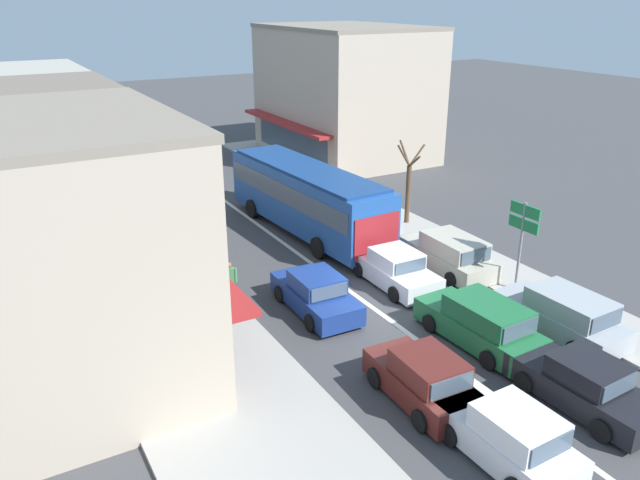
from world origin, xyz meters
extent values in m
plane|color=#3F3F42|center=(0.00, 0.00, 0.00)|extent=(140.00, 140.00, 0.00)
cube|color=silver|center=(0.00, 4.00, 0.00)|extent=(0.20, 28.00, 0.01)
cube|color=#A39E96|center=(-6.80, 6.00, 0.07)|extent=(5.20, 44.00, 0.14)
cube|color=#A39E96|center=(6.20, 6.00, 0.06)|extent=(2.80, 44.00, 0.12)
cube|color=#B2A38E|center=(-10.20, 1.36, 3.76)|extent=(6.89, 8.96, 7.51)
cube|color=maroon|center=(-6.31, 1.36, 2.70)|extent=(1.10, 8.24, 0.20)
cube|color=#425160|center=(-6.73, 1.36, 1.40)|extent=(0.06, 7.17, 1.80)
cube|color=gray|center=(-10.20, 1.36, 7.63)|extent=(7.05, 8.96, 0.24)
cube|color=gray|center=(-10.20, 9.95, 3.63)|extent=(7.59, 7.74, 7.26)
cube|color=maroon|center=(-5.95, 9.95, 2.70)|extent=(1.10, 7.12, 0.20)
cube|color=#425160|center=(-6.37, 9.95, 1.40)|extent=(0.06, 6.19, 1.80)
cube|color=#6E6358|center=(-10.20, 9.95, 7.38)|extent=(7.75, 7.74, 0.24)
cube|color=silver|center=(-10.20, 17.63, 3.60)|extent=(7.64, 7.20, 7.20)
cube|color=gold|center=(-5.93, 17.63, 2.70)|extent=(1.10, 6.63, 0.20)
cube|color=#425160|center=(-6.35, 17.63, 1.40)|extent=(0.06, 5.76, 1.80)
cube|color=#B2A38E|center=(11.50, 20.97, 4.30)|extent=(8.37, 12.14, 8.59)
cube|color=maroon|center=(6.87, 20.97, 2.70)|extent=(1.10, 11.17, 0.20)
cube|color=#425160|center=(7.29, 20.97, 1.40)|extent=(0.06, 9.71, 1.80)
cube|color=gray|center=(11.50, 20.97, 8.71)|extent=(8.53, 12.14, 0.24)
cube|color=#1E4C99|center=(1.64, 8.34, 1.76)|extent=(3.10, 10.92, 2.70)
cube|color=#425160|center=(1.64, 8.34, 2.16)|extent=(3.11, 10.49, 0.90)
cube|color=maroon|center=(1.94, 2.92, 1.56)|extent=(2.25, 0.18, 1.76)
cube|color=navy|center=(1.64, 8.34, 3.17)|extent=(2.92, 10.05, 0.12)
cylinder|color=black|center=(0.21, 11.61, 0.48)|extent=(0.31, 0.97, 0.96)
cylinder|color=black|center=(2.70, 11.75, 0.48)|extent=(0.31, 0.97, 0.96)
cylinder|color=black|center=(0.56, 5.30, 0.48)|extent=(0.31, 0.97, 0.96)
cylinder|color=black|center=(3.05, 5.44, 0.48)|extent=(0.31, 0.97, 0.96)
cube|color=#1E6638|center=(1.64, -3.45, 0.52)|extent=(1.92, 4.56, 0.76)
cube|color=#1E6638|center=(1.66, -3.80, 1.24)|extent=(1.73, 2.66, 0.68)
cube|color=#425160|center=(1.61, -2.48, 1.24)|extent=(1.51, 0.11, 0.58)
cube|color=#425160|center=(1.70, -5.12, 1.24)|extent=(1.48, 0.11, 0.54)
cylinder|color=black|center=(0.72, -2.13, 0.31)|extent=(0.20, 0.63, 0.62)
cylinder|color=black|center=(2.48, -2.07, 0.31)|extent=(0.20, 0.63, 0.62)
cylinder|color=black|center=(0.81, -4.83, 0.31)|extent=(0.20, 0.63, 0.62)
cylinder|color=black|center=(2.57, -4.76, 0.31)|extent=(0.20, 0.63, 0.62)
cube|color=#561E19|center=(-1.96, -5.04, 0.52)|extent=(1.78, 3.76, 0.76)
cube|color=#561E19|center=(-1.97, -5.34, 1.22)|extent=(1.59, 1.96, 0.64)
cube|color=#425160|center=(-1.94, -4.37, 1.22)|extent=(1.40, 0.11, 0.54)
cube|color=#425160|center=(-2.01, -6.31, 1.22)|extent=(1.37, 0.11, 0.51)
cylinder|color=black|center=(-2.74, -3.90, 0.31)|extent=(0.20, 0.63, 0.62)
cylinder|color=black|center=(-1.10, -3.96, 0.31)|extent=(0.20, 0.63, 0.62)
cylinder|color=black|center=(-2.82, -6.12, 0.31)|extent=(0.20, 0.63, 0.62)
cylinder|color=black|center=(-1.18, -6.18, 0.31)|extent=(0.20, 0.63, 0.62)
cube|color=navy|center=(-1.92, 1.13, 0.51)|extent=(1.83, 4.24, 0.72)
cube|color=navy|center=(-1.92, 1.03, 1.17)|extent=(1.61, 1.84, 0.60)
cube|color=#425160|center=(-1.90, 1.95, 1.17)|extent=(1.44, 0.10, 0.51)
cube|color=#425160|center=(-1.95, 0.11, 1.17)|extent=(1.41, 0.10, 0.48)
cylinder|color=black|center=(-2.75, 2.42, 0.31)|extent=(0.20, 0.62, 0.62)
cylinder|color=black|center=(-1.03, 2.37, 0.31)|extent=(0.20, 0.62, 0.62)
cylinder|color=black|center=(-2.81, -0.10, 0.31)|extent=(0.20, 0.62, 0.62)
cylinder|color=black|center=(-1.10, -0.15, 0.31)|extent=(0.20, 0.62, 0.62)
cube|color=black|center=(1.78, -7.44, 0.51)|extent=(1.89, 4.27, 0.72)
cube|color=black|center=(1.78, -7.54, 1.17)|extent=(1.63, 1.86, 0.60)
cube|color=#425160|center=(1.74, -6.62, 1.17)|extent=(1.44, 0.12, 0.51)
cube|color=#425160|center=(1.82, -8.46, 1.17)|extent=(1.41, 0.12, 0.48)
cylinder|color=black|center=(0.86, -6.22, 0.31)|extent=(0.21, 0.63, 0.62)
cylinder|color=black|center=(2.58, -6.14, 0.31)|extent=(0.21, 0.63, 0.62)
cylinder|color=black|center=(0.97, -8.73, 0.31)|extent=(0.21, 0.63, 0.62)
cube|color=silver|center=(-1.69, -8.00, 0.52)|extent=(1.72, 3.74, 0.76)
cube|color=silver|center=(-1.69, -8.30, 1.22)|extent=(1.56, 1.93, 0.64)
cube|color=#425160|center=(-1.71, -7.33, 1.22)|extent=(1.40, 0.09, 0.54)
cube|color=#425160|center=(-1.66, -9.27, 1.22)|extent=(1.37, 0.09, 0.51)
cylinder|color=black|center=(-2.54, -6.91, 0.31)|extent=(0.19, 0.62, 0.62)
cylinder|color=black|center=(-0.90, -6.88, 0.31)|extent=(0.19, 0.62, 0.62)
cylinder|color=black|center=(-0.85, -9.10, 0.31)|extent=(0.19, 0.62, 0.62)
cube|color=silver|center=(1.85, 1.50, 0.51)|extent=(1.80, 4.23, 0.72)
cube|color=silver|center=(1.84, 1.40, 1.17)|extent=(1.59, 1.83, 0.60)
cube|color=#425160|center=(1.86, 2.32, 1.17)|extent=(1.44, 0.09, 0.51)
cube|color=#425160|center=(1.83, 0.48, 1.17)|extent=(1.40, 0.09, 0.48)
cylinder|color=black|center=(1.01, 2.78, 0.31)|extent=(0.19, 0.62, 0.62)
cylinder|color=black|center=(2.73, 2.75, 0.31)|extent=(0.19, 0.62, 0.62)
cylinder|color=black|center=(0.96, 0.26, 0.31)|extent=(0.19, 0.62, 0.62)
cylinder|color=black|center=(2.68, 0.23, 0.31)|extent=(0.19, 0.62, 0.62)
cube|color=#9EA3A8|center=(4.43, -4.37, 0.52)|extent=(1.88, 4.55, 0.76)
cube|color=#9EA3A8|center=(4.44, -4.72, 1.24)|extent=(1.71, 2.64, 0.68)
cube|color=#425160|center=(4.40, -3.40, 1.24)|extent=(1.51, 0.10, 0.58)
cube|color=#425160|center=(4.47, -6.04, 1.24)|extent=(1.48, 0.10, 0.54)
cylinder|color=black|center=(3.51, -3.05, 0.31)|extent=(0.20, 0.62, 0.62)
cylinder|color=black|center=(5.27, -3.00, 0.31)|extent=(0.20, 0.62, 0.62)
cylinder|color=black|center=(3.58, -5.74, 0.31)|extent=(0.20, 0.62, 0.62)
cylinder|color=black|center=(5.34, -5.70, 0.31)|extent=(0.20, 0.62, 0.62)
cube|color=#B7B29E|center=(4.59, 1.54, 0.52)|extent=(1.89, 4.55, 0.76)
cube|color=#B7B29E|center=(4.58, 1.19, 1.24)|extent=(1.72, 2.65, 0.68)
cube|color=#425160|center=(4.62, 2.51, 1.24)|extent=(1.51, 0.10, 0.58)
cube|color=#425160|center=(4.54, -0.13, 1.24)|extent=(1.48, 0.10, 0.54)
cylinder|color=black|center=(3.75, 2.91, 0.31)|extent=(0.20, 0.63, 0.62)
cylinder|color=black|center=(5.51, 2.86, 0.31)|extent=(0.20, 0.63, 0.62)
cylinder|color=black|center=(3.67, 0.21, 0.31)|extent=(0.20, 0.63, 0.62)
cylinder|color=black|center=(5.43, 0.16, 0.31)|extent=(0.20, 0.63, 0.62)
cube|color=#9EA3A8|center=(4.42, 7.33, 0.52)|extent=(1.71, 3.73, 0.76)
cube|color=#9EA3A8|center=(4.42, 7.03, 1.22)|extent=(1.56, 1.93, 0.64)
cube|color=#425160|center=(4.41, 8.00, 1.22)|extent=(1.40, 0.09, 0.54)
cube|color=#425160|center=(4.44, 6.06, 1.22)|extent=(1.37, 0.09, 0.51)
cylinder|color=black|center=(3.58, 8.42, 0.31)|extent=(0.19, 0.62, 0.62)
cylinder|color=black|center=(5.22, 8.46, 0.31)|extent=(0.19, 0.62, 0.62)
cylinder|color=black|center=(3.62, 6.21, 0.31)|extent=(0.19, 0.62, 0.62)
cylinder|color=black|center=(5.26, 6.24, 0.31)|extent=(0.19, 0.62, 0.62)
cube|color=#561E19|center=(4.55, 13.23, 0.52)|extent=(1.84, 4.53, 0.76)
cube|color=#561E19|center=(4.56, 12.88, 1.24)|extent=(1.69, 2.63, 0.68)
cube|color=#425160|center=(4.53, 14.20, 1.24)|extent=(1.51, 0.09, 0.58)
cube|color=#425160|center=(4.58, 11.56, 1.24)|extent=(1.48, 0.09, 0.54)
cylinder|color=black|center=(3.64, 14.56, 0.31)|extent=(0.19, 0.62, 0.62)
cylinder|color=black|center=(5.40, 14.59, 0.31)|extent=(0.19, 0.62, 0.62)
cylinder|color=black|center=(3.69, 11.86, 0.31)|extent=(0.19, 0.62, 0.62)
cylinder|color=black|center=(5.45, 11.89, 0.31)|extent=(0.19, 0.62, 0.62)
cylinder|color=gray|center=(-3.81, 19.82, 2.10)|extent=(0.12, 0.12, 4.20)
cube|color=black|center=(-3.81, 19.82, 3.85)|extent=(0.24, 0.24, 0.68)
sphere|color=red|center=(-3.67, 19.82, 4.08)|extent=(0.13, 0.13, 0.13)
sphere|color=black|center=(-3.67, 19.82, 3.86)|extent=(0.13, 0.13, 0.13)
sphere|color=black|center=(-3.67, 19.82, 3.64)|extent=(0.13, 0.13, 0.13)
cylinder|color=gray|center=(5.60, -1.30, 1.80)|extent=(0.10, 0.10, 3.60)
cube|color=#19753D|center=(5.60, -1.32, 3.30)|extent=(0.08, 1.40, 0.44)
cube|color=white|center=(5.65, -1.32, 3.30)|extent=(0.01, 1.10, 0.10)
cube|color=#19753D|center=(5.60, -1.32, 2.75)|extent=(0.08, 1.40, 0.44)
cube|color=white|center=(5.65, -1.32, 2.75)|extent=(0.01, 1.10, 0.10)
cylinder|color=brown|center=(6.50, 6.86, 1.50)|extent=(0.24, 0.24, 3.00)
cylinder|color=brown|center=(6.50, 7.27, 3.55)|extent=(0.10, 0.90, 1.16)
cylinder|color=brown|center=(6.93, 6.86, 3.48)|extent=(0.92, 0.10, 1.02)
cylinder|color=brown|center=(6.50, 6.48, 3.31)|extent=(0.10, 0.82, 0.71)
cylinder|color=brown|center=(6.14, 6.86, 3.55)|extent=(0.81, 0.10, 1.15)
cylinder|color=#232838|center=(-4.41, 2.91, 0.56)|extent=(0.14, 0.14, 0.84)
cylinder|color=#232838|center=(-4.57, 2.98, 0.56)|extent=(0.14, 0.14, 0.84)
cube|color=#478951|center=(-4.49, 2.95, 1.26)|extent=(0.42, 0.35, 0.56)
sphere|color=brown|center=(-4.49, 2.95, 1.66)|extent=(0.22, 0.22, 0.22)
cylinder|color=#478951|center=(-4.27, 2.85, 1.26)|extent=(0.09, 0.09, 0.54)
cylinder|color=#478951|center=(-4.71, 3.05, 1.26)|extent=(0.09, 0.09, 0.54)
cube|color=maroon|center=(-4.78, 3.06, 1.08)|extent=(0.19, 0.26, 0.22)
cylinder|color=#232838|center=(-4.67, 11.72, 0.56)|extent=(0.14, 0.14, 0.84)
cylinder|color=#232838|center=(-4.55, 11.84, 0.56)|extent=(0.14, 0.14, 0.84)
cube|color=#478951|center=(-4.61, 11.78, 1.26)|extent=(0.41, 0.41, 0.56)
sphere|color=tan|center=(-4.61, 11.78, 1.66)|extent=(0.22, 0.22, 0.22)
cylinder|color=#478951|center=(-4.78, 11.61, 1.26)|extent=(0.09, 0.09, 0.54)
cylinder|color=#478951|center=(-4.44, 11.95, 1.26)|extent=(0.09, 0.09, 0.54)
cube|color=black|center=(-4.40, 12.01, 1.08)|extent=(0.24, 0.24, 0.22)
cylinder|color=#4C4742|center=(-4.67, 5.35, 0.56)|extent=(0.14, 0.14, 0.84)
cylinder|color=#4C4742|center=(-4.50, 5.30, 0.56)|extent=(0.14, 0.14, 0.84)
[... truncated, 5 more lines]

